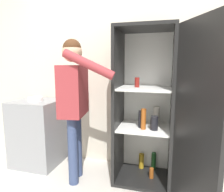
# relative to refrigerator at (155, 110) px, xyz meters

# --- Properties ---
(wall_back) EXTENTS (7.00, 0.06, 2.55)m
(wall_back) POSITION_rel_refrigerator_xyz_m (-0.50, 0.42, 0.38)
(wall_back) COLOR beige
(wall_back) RESTS_ON ground_plane
(refrigerator) EXTENTS (0.99, 1.16, 1.82)m
(refrigerator) POSITION_rel_refrigerator_xyz_m (0.00, 0.00, 0.00)
(refrigerator) COLOR black
(refrigerator) RESTS_ON ground_plane
(person) EXTENTS (0.71, 0.59, 1.68)m
(person) POSITION_rel_refrigerator_xyz_m (-0.91, -0.15, 0.17)
(person) COLOR #384770
(person) RESTS_ON ground_plane
(counter) EXTENTS (0.61, 0.56, 0.91)m
(counter) POSITION_rel_refrigerator_xyz_m (-1.61, 0.09, -0.44)
(counter) COLOR gray
(counter) RESTS_ON ground_plane
(bowl) EXTENTS (0.20, 0.20, 0.06)m
(bowl) POSITION_rel_refrigerator_xyz_m (-1.58, 0.04, 0.04)
(bowl) COLOR white
(bowl) RESTS_ON counter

